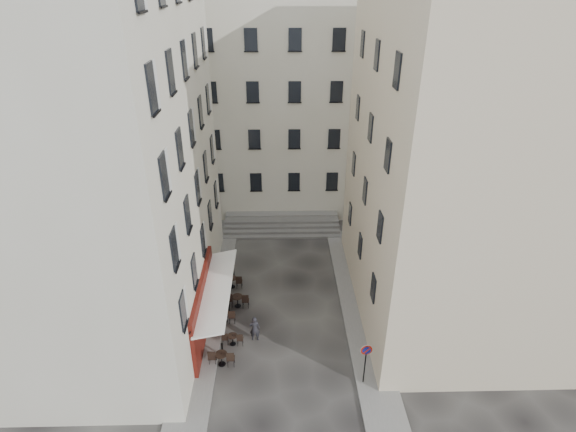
{
  "coord_description": "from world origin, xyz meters",
  "views": [
    {
      "loc": [
        -0.21,
        -18.5,
        17.68
      ],
      "look_at": [
        0.3,
        4.0,
        5.74
      ],
      "focal_mm": 28.0,
      "sensor_mm": 36.0,
      "label": 1
    }
  ],
  "objects_px": {
    "bistro_table_a": "(222,358)",
    "pedestrian": "(255,329)",
    "bistro_table_b": "(233,338)",
    "no_parking_sign": "(366,357)"
  },
  "relations": [
    {
      "from": "bistro_table_a",
      "to": "pedestrian",
      "type": "xyz_separation_m",
      "value": [
        1.63,
        1.79,
        0.3
      ]
    },
    {
      "from": "pedestrian",
      "to": "bistro_table_b",
      "type": "bearing_deg",
      "value": 12.99
    },
    {
      "from": "no_parking_sign",
      "to": "bistro_table_a",
      "type": "relative_size",
      "value": 1.83
    },
    {
      "from": "no_parking_sign",
      "to": "bistro_table_b",
      "type": "xyz_separation_m",
      "value": [
        -6.64,
        2.83,
        -1.35
      ]
    },
    {
      "from": "no_parking_sign",
      "to": "pedestrian",
      "type": "bearing_deg",
      "value": 144.61
    },
    {
      "from": "no_parking_sign",
      "to": "bistro_table_b",
      "type": "height_order",
      "value": "no_parking_sign"
    },
    {
      "from": "no_parking_sign",
      "to": "bistro_table_a",
      "type": "distance_m",
      "value": 7.33
    },
    {
      "from": "bistro_table_a",
      "to": "bistro_table_b",
      "type": "bearing_deg",
      "value": 73.09
    },
    {
      "from": "bistro_table_b",
      "to": "pedestrian",
      "type": "relative_size",
      "value": 0.73
    },
    {
      "from": "bistro_table_a",
      "to": "pedestrian",
      "type": "distance_m",
      "value": 2.44
    }
  ]
}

